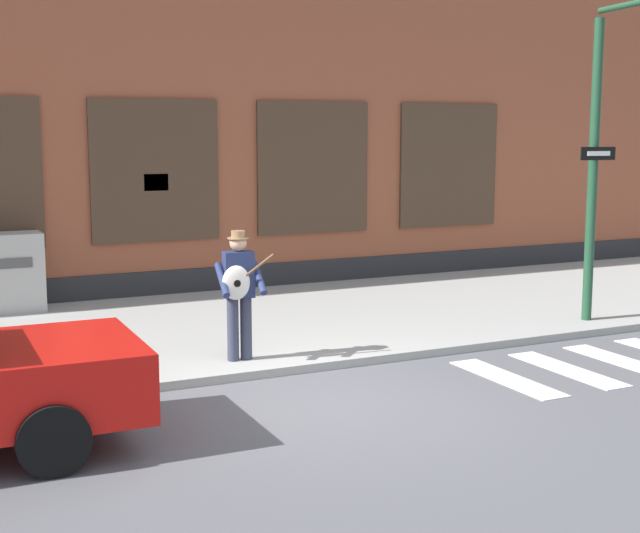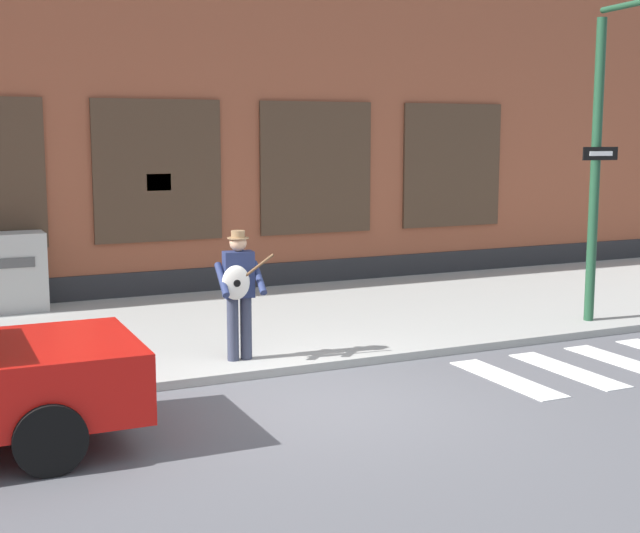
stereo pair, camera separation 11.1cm
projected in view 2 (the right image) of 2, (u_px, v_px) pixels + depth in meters
name	position (u px, v px, depth m)	size (l,w,h in m)	color
ground_plane	(318.00, 402.00, 10.11)	(160.00, 160.00, 0.00)	#56565B
sidewalk	(209.00, 328.00, 13.67)	(28.00, 5.65, 0.11)	#9E9E99
building_backdrop	(129.00, 84.00, 17.41)	(28.00, 4.06, 7.95)	brown
busker	(239.00, 288.00, 11.37)	(0.71, 0.56, 1.68)	#33384C
utility_box	(14.00, 272.00, 14.62)	(1.01, 0.68, 1.29)	#ADADA8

